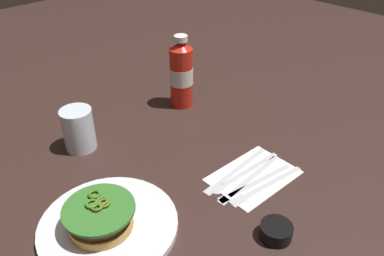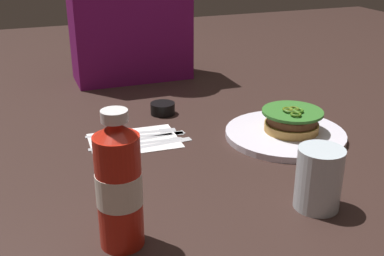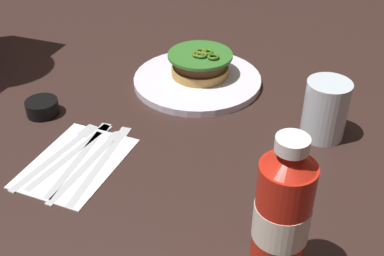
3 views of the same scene
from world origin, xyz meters
The scene contains 12 objects.
ground_plane centered at (0.00, 0.00, 0.00)m, with size 3.00×3.00×0.00m, color #31201B.
dinner_plate centered at (0.14, 0.03, 0.01)m, with size 0.26×0.26×0.01m, color white.
burger_sandwich centered at (0.16, 0.03, 0.04)m, with size 0.13×0.13×0.05m.
ketchup_bottle centered at (-0.27, -0.21, 0.09)m, with size 0.06×0.06×0.20m.
water_glass centered at (0.04, -0.23, 0.05)m, with size 0.07×0.07×0.10m, color silver.
condiment_cup centered at (-0.06, 0.26, 0.01)m, with size 0.06×0.06×0.03m, color black.
napkin centered at (-0.17, 0.13, 0.00)m, with size 0.18×0.13×0.00m, color white.
steak_knife centered at (-0.14, 0.09, 0.00)m, with size 0.21×0.03×0.00m.
spoon_utensil centered at (-0.14, 0.10, 0.00)m, with size 0.20×0.03×0.00m.
butter_knife centered at (-0.14, 0.13, 0.00)m, with size 0.20×0.03×0.00m.
table_knife centered at (-0.14, 0.14, 0.00)m, with size 0.20×0.05×0.00m.
fork_utensil centered at (-0.14, 0.16, 0.00)m, with size 0.20×0.05×0.00m.
Camera 2 is at (-0.38, -0.78, 0.42)m, focal length 44.93 mm.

